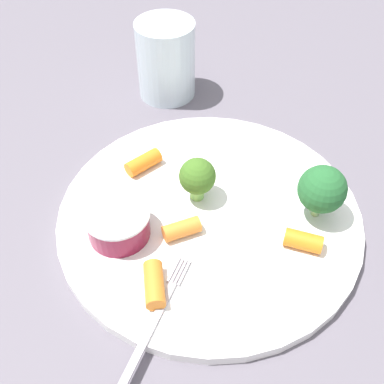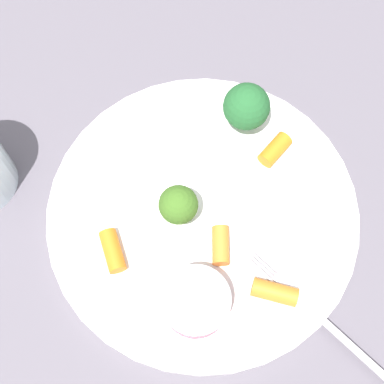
% 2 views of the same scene
% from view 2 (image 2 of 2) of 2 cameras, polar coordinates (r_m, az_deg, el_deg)
% --- Properties ---
extents(ground_plane, '(2.40, 2.40, 0.00)m').
position_cam_2_polar(ground_plane, '(0.57, 1.06, -2.41)').
color(ground_plane, '#5E5862').
extents(plate, '(0.31, 0.31, 0.01)m').
position_cam_2_polar(plate, '(0.56, 1.07, -2.20)').
color(plate, white).
rests_on(plate, ground_plane).
extents(sauce_cup, '(0.06, 0.06, 0.03)m').
position_cam_2_polar(sauce_cup, '(0.52, 0.36, -10.94)').
color(sauce_cup, maroon).
rests_on(sauce_cup, plate).
extents(broccoli_floret_0, '(0.04, 0.04, 0.05)m').
position_cam_2_polar(broccoli_floret_0, '(0.53, -1.29, -1.73)').
color(broccoli_floret_0, '#83C258').
rests_on(broccoli_floret_0, plate).
extents(broccoli_floret_1, '(0.05, 0.05, 0.06)m').
position_cam_2_polar(broccoli_floret_1, '(0.57, 5.44, 8.44)').
color(broccoli_floret_1, '#92B774').
rests_on(broccoli_floret_1, plate).
extents(carrot_stick_0, '(0.02, 0.04, 0.02)m').
position_cam_2_polar(carrot_stick_0, '(0.54, 2.87, -5.34)').
color(carrot_stick_0, orange).
rests_on(carrot_stick_0, plate).
extents(carrot_stick_1, '(0.05, 0.03, 0.02)m').
position_cam_2_polar(carrot_stick_1, '(0.53, 8.21, -9.82)').
color(carrot_stick_1, orange).
rests_on(carrot_stick_1, plate).
extents(carrot_stick_2, '(0.04, 0.04, 0.02)m').
position_cam_2_polar(carrot_stick_2, '(0.58, 8.24, 4.19)').
color(carrot_stick_2, orange).
rests_on(carrot_stick_2, plate).
extents(carrot_stick_3, '(0.02, 0.04, 0.02)m').
position_cam_2_polar(carrot_stick_3, '(0.54, -7.90, -5.83)').
color(carrot_stick_3, orange).
rests_on(carrot_stick_3, plate).
extents(fork, '(0.11, 0.15, 0.00)m').
position_cam_2_polar(fork, '(0.54, 12.61, -12.12)').
color(fork, '#BDB4BD').
rests_on(fork, plate).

